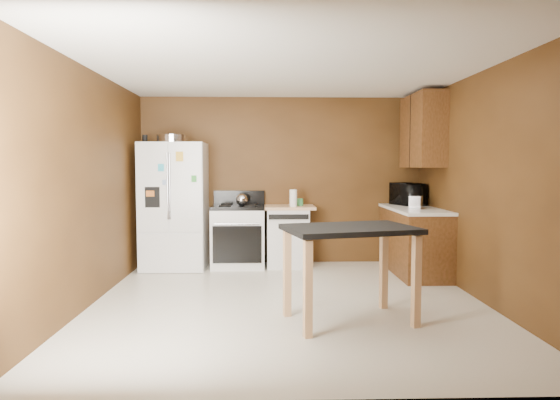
{
  "coord_description": "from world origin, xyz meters",
  "views": [
    {
      "loc": [
        -0.25,
        -5.3,
        1.48
      ],
      "look_at": [
        -0.06,
        0.85,
        1.05
      ],
      "focal_mm": 32.0,
      "sensor_mm": 36.0,
      "label": 1
    }
  ],
  "objects_px": {
    "paper_towel": "(293,198)",
    "pen_cup": "(145,139)",
    "green_canister": "(300,202)",
    "gas_range": "(238,235)",
    "toaster": "(416,202)",
    "dishwasher": "(288,236)",
    "microwave": "(408,195)",
    "refrigerator": "(174,206)",
    "roasting_pan": "(172,139)",
    "kettle": "(242,200)",
    "island": "(350,242)"
  },
  "relations": [
    {
      "from": "toaster",
      "to": "gas_range",
      "type": "height_order",
      "value": "gas_range"
    },
    {
      "from": "kettle",
      "to": "dishwasher",
      "type": "bearing_deg",
      "value": 7.42
    },
    {
      "from": "green_canister",
      "to": "gas_range",
      "type": "height_order",
      "value": "gas_range"
    },
    {
      "from": "roasting_pan",
      "to": "refrigerator",
      "type": "bearing_deg",
      "value": 74.88
    },
    {
      "from": "roasting_pan",
      "to": "microwave",
      "type": "xyz_separation_m",
      "value": [
        3.4,
        0.08,
        -0.81
      ]
    },
    {
      "from": "pen_cup",
      "to": "dishwasher",
      "type": "height_order",
      "value": "pen_cup"
    },
    {
      "from": "roasting_pan",
      "to": "gas_range",
      "type": "bearing_deg",
      "value": 6.21
    },
    {
      "from": "microwave",
      "to": "dishwasher",
      "type": "bearing_deg",
      "value": 66.62
    },
    {
      "from": "gas_range",
      "to": "island",
      "type": "distance_m",
      "value": 2.87
    },
    {
      "from": "microwave",
      "to": "refrigerator",
      "type": "distance_m",
      "value": 3.39
    },
    {
      "from": "kettle",
      "to": "gas_range",
      "type": "bearing_deg",
      "value": 131.3
    },
    {
      "from": "toaster",
      "to": "refrigerator",
      "type": "height_order",
      "value": "refrigerator"
    },
    {
      "from": "roasting_pan",
      "to": "dishwasher",
      "type": "distance_m",
      "value": 2.16
    },
    {
      "from": "paper_towel",
      "to": "pen_cup",
      "type": "bearing_deg",
      "value": 179.36
    },
    {
      "from": "microwave",
      "to": "refrigerator",
      "type": "bearing_deg",
      "value": 68.72
    },
    {
      "from": "microwave",
      "to": "refrigerator",
      "type": "relative_size",
      "value": 0.29
    },
    {
      "from": "roasting_pan",
      "to": "gas_range",
      "type": "distance_m",
      "value": 1.67
    },
    {
      "from": "dishwasher",
      "to": "toaster",
      "type": "bearing_deg",
      "value": -21.49
    },
    {
      "from": "roasting_pan",
      "to": "microwave",
      "type": "height_order",
      "value": "roasting_pan"
    },
    {
      "from": "refrigerator",
      "to": "island",
      "type": "relative_size",
      "value": 1.35
    },
    {
      "from": "green_canister",
      "to": "gas_range",
      "type": "distance_m",
      "value": 1.02
    },
    {
      "from": "gas_range",
      "to": "kettle",
      "type": "bearing_deg",
      "value": -48.7
    },
    {
      "from": "kettle",
      "to": "island",
      "type": "bearing_deg",
      "value": -65.93
    },
    {
      "from": "refrigerator",
      "to": "dishwasher",
      "type": "distance_m",
      "value": 1.69
    },
    {
      "from": "green_canister",
      "to": "gas_range",
      "type": "xyz_separation_m",
      "value": [
        -0.9,
        -0.06,
        -0.48
      ]
    },
    {
      "from": "green_canister",
      "to": "microwave",
      "type": "distance_m",
      "value": 1.58
    },
    {
      "from": "kettle",
      "to": "gas_range",
      "type": "height_order",
      "value": "gas_range"
    },
    {
      "from": "dishwasher",
      "to": "paper_towel",
      "type": "bearing_deg",
      "value": -63.11
    },
    {
      "from": "kettle",
      "to": "paper_towel",
      "type": "relative_size",
      "value": 0.7
    },
    {
      "from": "kettle",
      "to": "gas_range",
      "type": "xyz_separation_m",
      "value": [
        -0.05,
        0.06,
        -0.52
      ]
    },
    {
      "from": "dishwasher",
      "to": "refrigerator",
      "type": "bearing_deg",
      "value": -177.01
    },
    {
      "from": "kettle",
      "to": "island",
      "type": "relative_size",
      "value": 0.13
    },
    {
      "from": "green_canister",
      "to": "dishwasher",
      "type": "relative_size",
      "value": 0.12
    },
    {
      "from": "pen_cup",
      "to": "toaster",
      "type": "distance_m",
      "value": 3.85
    },
    {
      "from": "kettle",
      "to": "refrigerator",
      "type": "xyz_separation_m",
      "value": [
        -0.96,
        0.0,
        -0.09
      ]
    },
    {
      "from": "roasting_pan",
      "to": "kettle",
      "type": "xyz_separation_m",
      "value": [
        0.98,
        0.04,
        -0.87
      ]
    },
    {
      "from": "roasting_pan",
      "to": "paper_towel",
      "type": "bearing_deg",
      "value": -0.69
    },
    {
      "from": "paper_towel",
      "to": "island",
      "type": "xyz_separation_m",
      "value": [
        0.39,
        -2.48,
        -0.25
      ]
    },
    {
      "from": "roasting_pan",
      "to": "refrigerator",
      "type": "relative_size",
      "value": 0.24
    },
    {
      "from": "toaster",
      "to": "refrigerator",
      "type": "distance_m",
      "value": 3.37
    },
    {
      "from": "toaster",
      "to": "roasting_pan",
      "type": "bearing_deg",
      "value": -164.25
    },
    {
      "from": "paper_towel",
      "to": "toaster",
      "type": "distance_m",
      "value": 1.69
    },
    {
      "from": "kettle",
      "to": "microwave",
      "type": "relative_size",
      "value": 0.33
    },
    {
      "from": "gas_range",
      "to": "green_canister",
      "type": "bearing_deg",
      "value": 3.59
    },
    {
      "from": "refrigerator",
      "to": "gas_range",
      "type": "bearing_deg",
      "value": 3.81
    },
    {
      "from": "kettle",
      "to": "green_canister",
      "type": "bearing_deg",
      "value": 7.98
    },
    {
      "from": "refrigerator",
      "to": "island",
      "type": "height_order",
      "value": "refrigerator"
    },
    {
      "from": "dishwasher",
      "to": "island",
      "type": "height_order",
      "value": "island"
    },
    {
      "from": "toaster",
      "to": "gas_range",
      "type": "distance_m",
      "value": 2.54
    },
    {
      "from": "toaster",
      "to": "dishwasher",
      "type": "bearing_deg",
      "value": -176.53
    }
  ]
}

